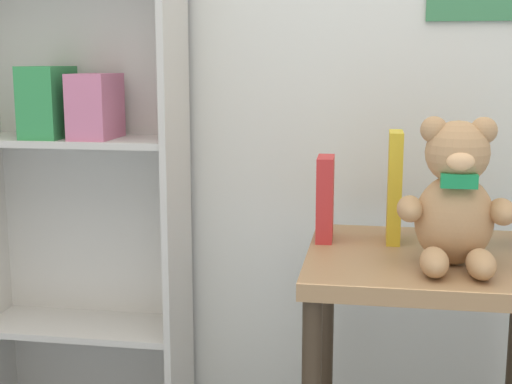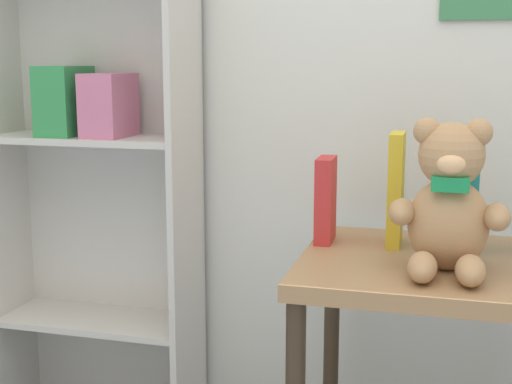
# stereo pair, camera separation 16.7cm
# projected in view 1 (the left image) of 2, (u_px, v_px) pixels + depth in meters

# --- Properties ---
(bookshelf_side) EXTENTS (0.58, 0.24, 1.66)m
(bookshelf_side) POSITION_uv_depth(u_px,v_px,m) (78.00, 105.00, 1.95)
(bookshelf_side) COLOR beige
(bookshelf_side) RESTS_ON ground_plane
(display_table) EXTENTS (0.54, 0.52, 0.62)m
(display_table) POSITION_uv_depth(u_px,v_px,m) (428.00, 298.00, 1.60)
(display_table) COLOR #9E754C
(display_table) RESTS_ON ground_plane
(teddy_bear) EXTENTS (0.24, 0.22, 0.31)m
(teddy_bear) POSITION_uv_depth(u_px,v_px,m) (455.00, 199.00, 1.47)
(teddy_bear) COLOR tan
(teddy_bear) RESTS_ON display_table
(book_standing_red) EXTENTS (0.04, 0.11, 0.20)m
(book_standing_red) POSITION_uv_depth(u_px,v_px,m) (324.00, 198.00, 1.69)
(book_standing_red) COLOR red
(book_standing_red) RESTS_ON display_table
(book_standing_yellow) EXTENTS (0.03, 0.11, 0.26)m
(book_standing_yellow) POSITION_uv_depth(u_px,v_px,m) (394.00, 187.00, 1.67)
(book_standing_yellow) COLOR gold
(book_standing_yellow) RESTS_ON display_table
(book_standing_teal) EXTENTS (0.04, 0.12, 0.23)m
(book_standing_teal) POSITION_uv_depth(u_px,v_px,m) (464.00, 195.00, 1.65)
(book_standing_teal) COLOR teal
(book_standing_teal) RESTS_ON display_table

